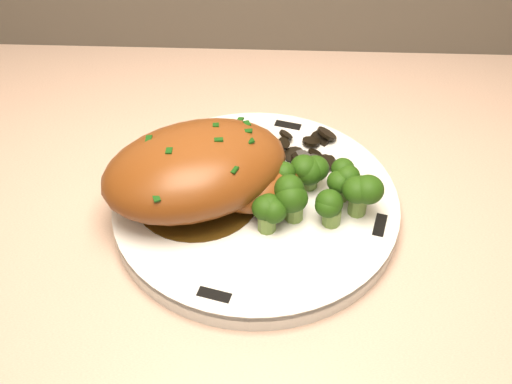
{
  "coord_description": "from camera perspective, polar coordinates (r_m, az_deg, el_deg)",
  "views": [
    {
      "loc": [
        0.09,
        1.24,
        1.28
      ],
      "look_at": [
        0.07,
        1.68,
        0.86
      ],
      "focal_mm": 45.0,
      "sensor_mm": 36.0,
      "label": 1
    }
  ],
  "objects": [
    {
      "name": "chicken_breast",
      "position": [
        0.6,
        -4.77,
        1.84
      ],
      "size": [
        0.21,
        0.18,
        0.07
      ],
      "rotation": [
        0.0,
        0.0,
        0.43
      ],
      "color": "brown",
      "rests_on": "plate"
    },
    {
      "name": "rim_accent_1",
      "position": [
        0.65,
        -10.11,
        1.54
      ],
      "size": [
        0.02,
        0.03,
        0.0
      ],
      "primitive_type": "cube",
      "rotation": [
        0.0,
        0.0,
        4.46
      ],
      "color": "black",
      "rests_on": "plate"
    },
    {
      "name": "rim_accent_0",
      "position": [
        0.7,
        2.85,
        5.93
      ],
      "size": [
        0.03,
        0.02,
        0.0
      ],
      "primitive_type": "cube",
      "rotation": [
        0.0,
        0.0,
        2.89
      ],
      "color": "black",
      "rests_on": "plate"
    },
    {
      "name": "rim_accent_2",
      "position": [
        0.54,
        -3.73,
        -9.13
      ],
      "size": [
        0.03,
        0.02,
        0.0
      ],
      "primitive_type": "cube",
      "rotation": [
        0.0,
        0.0,
        6.03
      ],
      "color": "black",
      "rests_on": "plate"
    },
    {
      "name": "plate",
      "position": [
        0.62,
        -0.0,
        -1.27
      ],
      "size": [
        0.36,
        0.36,
        0.02
      ],
      "primitive_type": "cylinder",
      "rotation": [
        0.0,
        0.0,
        0.39
      ],
      "color": "silver",
      "rests_on": "counter"
    },
    {
      "name": "rim_accent_3",
      "position": [
        0.6,
        10.95,
        -2.93
      ],
      "size": [
        0.02,
        0.03,
        0.0
      ],
      "primitive_type": "cube",
      "rotation": [
        0.0,
        0.0,
        7.6
      ],
      "color": "black",
      "rests_on": "plate"
    },
    {
      "name": "mushroom_pile",
      "position": [
        0.66,
        3.24,
        3.4
      ],
      "size": [
        0.08,
        0.06,
        0.02
      ],
      "color": "black",
      "rests_on": "plate"
    },
    {
      "name": "gravy_pool",
      "position": [
        0.62,
        -5.21,
        -0.34
      ],
      "size": [
        0.12,
        0.12,
        0.0
      ],
      "primitive_type": "cylinder",
      "color": "#362309",
      "rests_on": "plate"
    },
    {
      "name": "broccoli_florets",
      "position": [
        0.59,
        5.0,
        0.09
      ],
      "size": [
        0.11,
        0.09,
        0.04
      ],
      "rotation": [
        0.0,
        0.0,
        0.35
      ],
      "color": "olive",
      "rests_on": "plate"
    }
  ]
}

